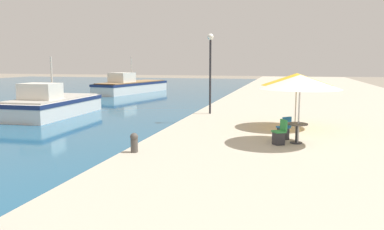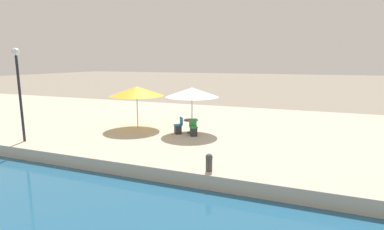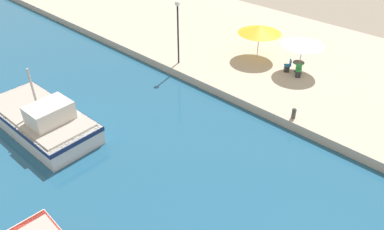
# 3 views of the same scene
# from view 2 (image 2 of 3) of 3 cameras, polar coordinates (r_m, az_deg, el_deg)

# --- Properties ---
(cafe_umbrella_pink) EXTENTS (2.93, 2.93, 2.52)m
(cafe_umbrella_pink) POSITION_cam_2_polar(r_m,az_deg,el_deg) (16.37, 0.00, 4.35)
(cafe_umbrella_pink) COLOR #B7B7B7
(cafe_umbrella_pink) RESTS_ON quay_promenade
(cafe_umbrella_white) EXTENTS (3.15, 3.15, 2.48)m
(cafe_umbrella_white) POSITION_cam_2_polar(r_m,az_deg,el_deg) (17.90, -10.50, 4.49)
(cafe_umbrella_white) COLOR #B7B7B7
(cafe_umbrella_white) RESTS_ON quay_promenade
(cafe_table) EXTENTS (0.80, 0.80, 0.74)m
(cafe_table) POSITION_cam_2_polar(r_m,az_deg,el_deg) (16.61, -0.22, -1.61)
(cafe_table) COLOR #333338
(cafe_table) RESTS_ON quay_promenade
(cafe_chair_left) EXTENTS (0.58, 0.59, 0.91)m
(cafe_chair_left) POSITION_cam_2_polar(r_m,az_deg,el_deg) (16.44, -2.62, -2.48)
(cafe_chair_left) COLOR #2D2D33
(cafe_chair_left) RESTS_ON quay_promenade
(cafe_chair_right) EXTENTS (0.58, 0.57, 0.91)m
(cafe_chair_right) POSITION_cam_2_polar(r_m,az_deg,el_deg) (15.96, 0.28, -2.86)
(cafe_chair_right) COLOR #2D2D33
(cafe_chair_right) RESTS_ON quay_promenade
(mooring_bollard) EXTENTS (0.26, 0.26, 0.65)m
(mooring_bollard) POSITION_cam_2_polar(r_m,az_deg,el_deg) (10.99, 3.26, -8.89)
(mooring_bollard) COLOR #4C4742
(mooring_bollard) RESTS_ON quay_promenade
(lamppost) EXTENTS (0.36, 0.36, 4.56)m
(lamppost) POSITION_cam_2_polar(r_m,az_deg,el_deg) (16.72, -30.18, 5.95)
(lamppost) COLOR #232328
(lamppost) RESTS_ON quay_promenade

